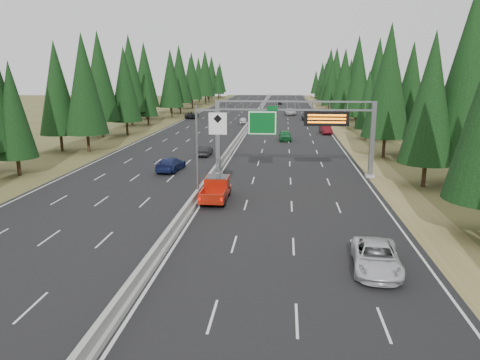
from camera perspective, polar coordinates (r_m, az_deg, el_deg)
name	(u,v)px	position (r m, az deg, el deg)	size (l,w,h in m)	color
road	(248,127)	(94.18, 0.99, 6.53)	(32.00, 260.00, 0.08)	black
shoulder_right	(338,128)	(94.49, 11.88, 6.27)	(3.60, 260.00, 0.06)	olive
shoulder_left	(161,126)	(97.19, -9.60, 6.55)	(3.60, 260.00, 0.06)	#4C4B23
median_barrier	(248,125)	(94.14, 0.99, 6.76)	(0.70, 260.00, 0.85)	gray
sign_gantry	(301,127)	(48.51, 7.39, 6.47)	(16.75, 0.98, 7.80)	slate
hov_sign_pole	(204,146)	(39.30, -4.44, 4.21)	(2.80, 0.50, 8.00)	slate
tree_row_right	(378,81)	(80.43, 16.50, 11.51)	(10.96, 238.25, 18.90)	black
tree_row_left	(135,81)	(96.04, -12.63, 11.74)	(12.14, 240.54, 18.09)	black
silver_minivan	(376,257)	(27.00, 16.27, -9.04)	(2.48, 5.37, 1.49)	silver
red_pickup	(216,187)	(40.01, -2.89, -0.87)	(2.06, 5.77, 1.88)	black
car_ahead_green	(285,135)	(74.93, 5.52, 5.44)	(1.91, 4.75, 1.62)	#16632D
car_ahead_dkred	(326,129)	(83.92, 10.40, 6.08)	(1.64, 4.69, 1.55)	#590C14
car_ahead_dkgrey	(307,117)	(107.87, 8.14, 7.66)	(2.14, 5.26, 1.53)	black
car_ahead_white	(290,112)	(120.02, 6.14, 8.28)	(2.70, 5.85, 1.63)	#B9B9B9
car_ahead_far	(279,102)	(158.67, 4.79, 9.44)	(1.85, 4.59, 1.56)	black
car_onc_near	(205,151)	(61.05, -4.27, 3.59)	(1.39, 3.97, 1.31)	black
car_onc_blue	(171,164)	(51.98, -8.46, 1.94)	(2.16, 5.30, 1.54)	navy
car_onc_white	(243,120)	(99.52, 0.36, 7.28)	(1.52, 3.77, 1.28)	silver
car_onc_far	(192,115)	(111.36, -5.91, 7.90)	(2.59, 5.63, 1.56)	black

